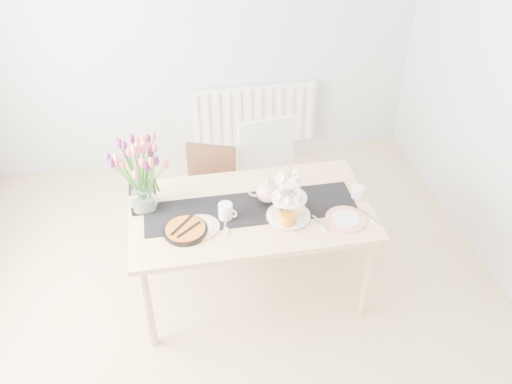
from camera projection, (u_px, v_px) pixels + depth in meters
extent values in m
plane|color=tan|center=(239.00, 335.00, 3.69)|extent=(4.50, 4.50, 0.00)
plane|color=#B5B8BA|center=(196.00, 31.00, 4.67)|extent=(4.00, 0.00, 4.00)
cube|color=white|center=(254.00, 116.00, 5.21)|extent=(1.20, 0.08, 0.60)
cube|color=tan|center=(251.00, 211.00, 3.60)|extent=(1.60, 0.90, 0.04)
cylinder|color=tan|center=(148.00, 307.00, 3.43)|extent=(0.06, 0.06, 0.71)
cylinder|color=tan|center=(368.00, 277.00, 3.63)|extent=(0.06, 0.06, 0.71)
cylinder|color=tan|center=(146.00, 230.00, 4.02)|extent=(0.06, 0.06, 0.71)
cylinder|color=tan|center=(335.00, 208.00, 4.23)|extent=(0.06, 0.06, 0.71)
cube|color=#382214|center=(208.00, 199.00, 4.25)|extent=(0.50, 0.50, 0.04)
cube|color=#382214|center=(212.00, 165.00, 4.26)|extent=(0.38, 0.17, 0.37)
cylinder|color=#382214|center=(181.00, 231.00, 4.26)|extent=(0.04, 0.04, 0.38)
cylinder|color=#382214|center=(226.00, 237.00, 4.21)|extent=(0.04, 0.04, 0.38)
cylinder|color=#382214|center=(193.00, 204.00, 4.54)|extent=(0.04, 0.04, 0.38)
cylinder|color=#382214|center=(235.00, 208.00, 4.49)|extent=(0.04, 0.04, 0.38)
cube|color=silver|center=(275.00, 183.00, 4.28)|extent=(0.52, 0.52, 0.04)
cube|color=silver|center=(266.00, 144.00, 4.30)|extent=(0.46, 0.11, 0.44)
cylinder|color=silver|center=(261.00, 226.00, 4.25)|extent=(0.04, 0.04, 0.46)
cylinder|color=silver|center=(303.00, 217.00, 4.34)|extent=(0.04, 0.04, 0.46)
cylinder|color=silver|center=(247.00, 199.00, 4.52)|extent=(0.04, 0.04, 0.46)
cylinder|color=silver|center=(287.00, 191.00, 4.61)|extent=(0.04, 0.04, 0.46)
cube|color=black|center=(251.00, 208.00, 3.59)|extent=(1.40, 0.35, 0.01)
cube|color=silver|center=(143.00, 197.00, 3.55)|extent=(0.17, 0.17, 0.17)
cylinder|color=gold|center=(289.00, 191.00, 3.39)|extent=(0.01, 0.01, 0.42)
cylinder|color=white|center=(288.00, 215.00, 3.51)|extent=(0.29, 0.29, 0.01)
cylinder|color=white|center=(289.00, 197.00, 3.42)|extent=(0.23, 0.23, 0.01)
cylinder|color=white|center=(290.00, 179.00, 3.34)|extent=(0.18, 0.18, 0.01)
cylinder|color=white|center=(358.00, 193.00, 3.66)|extent=(0.09, 0.09, 0.08)
cylinder|color=black|center=(186.00, 231.00, 3.40)|extent=(0.28, 0.28, 0.02)
cylinder|color=#C46C1B|center=(185.00, 229.00, 3.39)|extent=(0.25, 0.25, 0.01)
cylinder|color=white|center=(225.00, 211.00, 3.48)|extent=(0.13, 0.13, 0.11)
cylinder|color=orange|center=(287.00, 220.00, 3.42)|extent=(0.12, 0.12, 0.10)
cylinder|color=white|center=(200.00, 227.00, 3.43)|extent=(0.30, 0.30, 0.01)
cylinder|color=silver|center=(346.00, 219.00, 3.49)|extent=(0.35, 0.35, 0.01)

